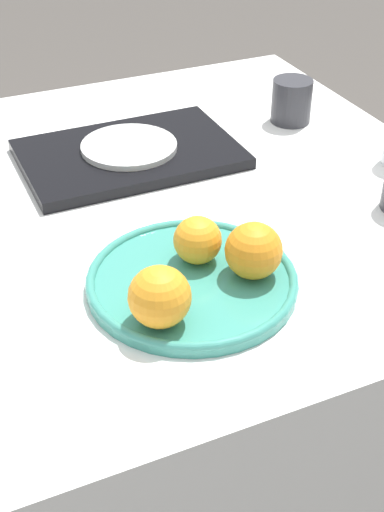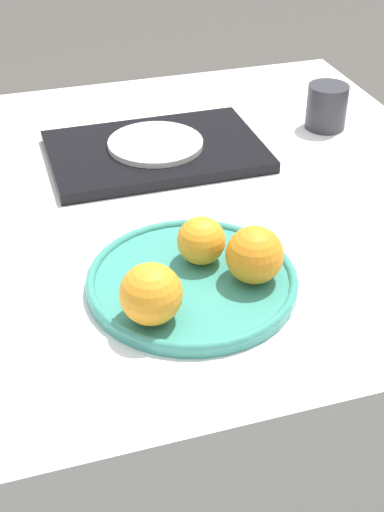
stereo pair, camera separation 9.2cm
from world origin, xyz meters
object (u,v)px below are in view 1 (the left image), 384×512
serving_tray (129,154)px  side_plate (129,146)px  fruit_platter (192,280)px  cup_1 (292,101)px  orange_2 (254,251)px  orange_0 (198,240)px  orange_1 (160,297)px

serving_tray → side_plate: size_ratio=2.22×
fruit_platter → cup_1: size_ratio=3.39×
orange_2 → side_plate: size_ratio=0.46×
orange_0 → orange_1: orange_1 is taller
orange_1 → cup_1: bearing=45.6°
orange_0 → side_plate: 0.35m
orange_0 → orange_1: 0.14m
side_plate → cup_1: (0.34, 0.02, 0.02)m
serving_tray → cup_1: 0.34m
orange_0 → cup_1: (0.36, 0.37, -0.01)m
fruit_platter → orange_1: bearing=-137.6°
orange_1 → orange_2: 0.15m
cup_1 → side_plate: bearing=-176.0°
orange_1 → serving_tray: size_ratio=0.21×
orange_0 → fruit_platter: bearing=-124.4°
orange_1 → side_plate: bearing=74.8°
fruit_platter → cup_1: (0.39, 0.40, 0.03)m
fruit_platter → orange_2: orange_2 is taller
orange_0 → orange_2: size_ratio=0.86×
orange_1 → cup_1: orange_1 is taller
fruit_platter → cup_1: 0.56m
orange_0 → side_plate: size_ratio=0.39×
orange_1 → orange_0: bearing=46.4°
orange_2 → cup_1: bearing=54.0°
fruit_platter → serving_tray: 0.38m
orange_1 → side_plate: 0.46m
orange_1 → cup_1: size_ratio=0.93×
fruit_platter → serving_tray: bearing=82.5°
orange_0 → side_plate: orange_0 is taller
serving_tray → side_plate: bearing=0.0°
fruit_platter → orange_1: orange_1 is taller
serving_tray → cup_1: cup_1 is taller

